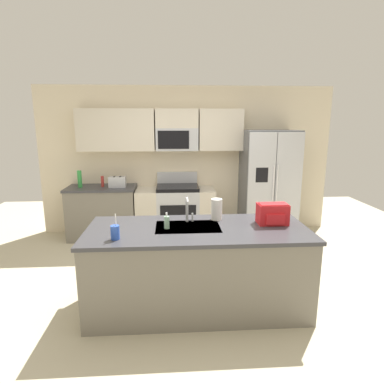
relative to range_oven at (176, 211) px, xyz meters
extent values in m
plane|color=beige|center=(0.22, -1.80, -0.44)|extent=(9.00, 9.00, 0.00)
cube|color=beige|center=(0.22, 0.35, 0.86)|extent=(5.20, 0.10, 2.60)
cube|color=beige|center=(-1.28, 0.14, 1.41)|extent=(0.70, 0.32, 0.70)
cube|color=beige|center=(-0.64, 0.14, 1.41)|extent=(0.59, 0.32, 0.70)
cube|color=beige|center=(0.79, 0.14, 1.41)|extent=(0.75, 0.32, 0.70)
cube|color=#B7BABF|center=(0.04, 0.14, 1.25)|extent=(0.72, 0.32, 0.38)
cube|color=black|center=(-0.02, -0.03, 1.25)|extent=(0.52, 0.01, 0.30)
cube|color=beige|center=(0.04, 0.14, 1.60)|extent=(0.72, 0.32, 0.32)
cube|color=slate|center=(-1.27, 0.00, -0.01)|extent=(1.13, 0.60, 0.86)
cube|color=#38383D|center=(-1.27, 0.00, 0.44)|extent=(1.16, 0.63, 0.04)
cube|color=#B7BABF|center=(0.04, 0.00, -0.02)|extent=(0.72, 0.60, 0.84)
cube|color=black|center=(0.04, -0.31, 0.01)|extent=(0.60, 0.01, 0.36)
cube|color=black|center=(0.04, 0.00, 0.43)|extent=(0.72, 0.60, 0.06)
cube|color=#B7BABF|center=(0.04, 0.27, 0.56)|extent=(0.72, 0.06, 0.20)
cube|color=beige|center=(-0.50, 0.00, -0.02)|extent=(0.36, 0.60, 0.84)
cube|color=beige|center=(0.54, 0.00, -0.02)|extent=(0.28, 0.60, 0.84)
cube|color=#4C4F54|center=(1.62, -0.05, 0.48)|extent=(0.90, 0.70, 1.85)
cube|color=#B7BABF|center=(1.39, -0.42, 0.48)|extent=(0.44, 0.04, 1.81)
cube|color=#B7BABF|center=(1.84, -0.42, 0.48)|extent=(0.44, 0.04, 1.81)
cylinder|color=silver|center=(1.59, -0.45, 0.57)|extent=(0.02, 0.02, 0.60)
cylinder|color=silver|center=(1.65, -0.45, 0.57)|extent=(0.02, 0.02, 0.60)
cube|color=black|center=(1.39, -0.44, 0.70)|extent=(0.20, 0.00, 0.24)
cube|color=slate|center=(0.20, -2.28, -0.01)|extent=(2.28, 0.93, 0.86)
cube|color=#38383D|center=(0.20, -2.28, 0.44)|extent=(2.32, 0.97, 0.04)
cube|color=#B7BABF|center=(0.10, -2.23, 0.44)|extent=(0.68, 0.44, 0.03)
cube|color=#B7BABF|center=(-0.98, -0.05, 0.55)|extent=(0.28, 0.16, 0.18)
cube|color=black|center=(-1.03, -0.05, 0.63)|extent=(0.03, 0.11, 0.01)
cube|color=black|center=(-0.93, -0.05, 0.63)|extent=(0.03, 0.11, 0.01)
cylinder|color=#B2332D|center=(-1.24, 0.00, 0.55)|extent=(0.05, 0.05, 0.18)
cylinder|color=green|center=(-1.61, -0.04, 0.60)|extent=(0.07, 0.07, 0.29)
cylinder|color=#B7BABF|center=(0.10, -2.06, 0.60)|extent=(0.03, 0.03, 0.28)
cylinder|color=#B7BABF|center=(0.10, -2.16, 0.73)|extent=(0.02, 0.20, 0.02)
cylinder|color=#B7BABF|center=(0.16, -2.06, 0.51)|extent=(0.02, 0.02, 0.10)
cylinder|color=blue|center=(-0.60, -2.56, 0.52)|extent=(0.08, 0.08, 0.14)
cylinder|color=white|center=(-0.59, -2.56, 0.64)|extent=(0.01, 0.03, 0.14)
cylinder|color=#A5D8B2|center=(-0.12, -2.27, 0.52)|extent=(0.06, 0.06, 0.13)
cylinder|color=white|center=(-0.12, -2.27, 0.61)|extent=(0.02, 0.02, 0.04)
cylinder|color=white|center=(0.44, -1.99, 0.58)|extent=(0.12, 0.12, 0.24)
cube|color=red|center=(1.02, -2.18, 0.57)|extent=(0.32, 0.20, 0.22)
cube|color=#AD1A1E|center=(1.02, -2.20, 0.67)|extent=(0.30, 0.14, 0.03)
cube|color=red|center=(1.02, -2.29, 0.54)|extent=(0.20, 0.03, 0.11)
camera|label=1|loc=(-0.07, -5.47, 1.55)|focal=30.07mm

